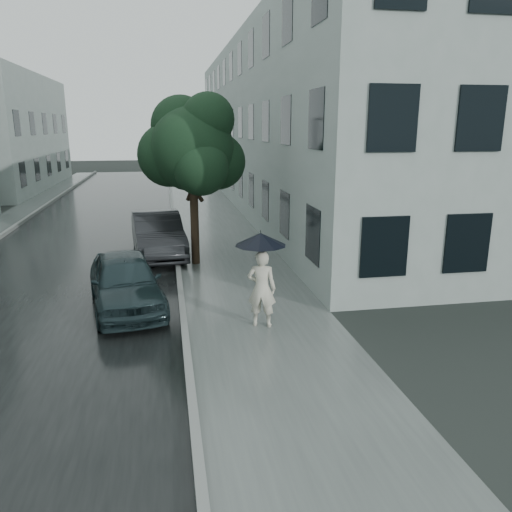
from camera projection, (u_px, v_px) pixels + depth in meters
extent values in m
plane|color=black|center=(262.00, 344.00, 10.48)|extent=(120.00, 120.00, 0.00)
cube|color=slate|center=(216.00, 230.00, 21.95)|extent=(3.50, 60.00, 0.01)
cube|color=slate|center=(174.00, 230.00, 21.62)|extent=(0.15, 60.00, 0.15)
cube|color=black|center=(90.00, 234.00, 21.03)|extent=(6.85, 60.00, 0.00)
cube|color=slate|center=(1.00, 236.00, 20.42)|extent=(0.15, 60.00, 0.15)
cube|color=#96A49F|center=(292.00, 125.00, 28.85)|extent=(7.00, 36.00, 9.00)
cube|color=black|center=(232.00, 125.00, 28.26)|extent=(0.08, 32.40, 7.20)
cube|color=black|center=(45.00, 132.00, 36.26)|extent=(0.08, 16.20, 6.40)
imported|color=beige|center=(262.00, 289.00, 11.19)|extent=(0.75, 0.61, 1.77)
cylinder|color=black|center=(261.00, 265.00, 11.02)|extent=(0.02, 0.02, 0.89)
cone|color=black|center=(261.00, 239.00, 10.87)|extent=(1.48, 1.48, 0.28)
cylinder|color=black|center=(261.00, 232.00, 10.83)|extent=(0.02, 0.02, 0.08)
cylinder|color=black|center=(260.00, 285.00, 11.14)|extent=(0.03, 0.03, 0.06)
cylinder|color=#332619|center=(195.00, 223.00, 16.27)|extent=(0.27, 0.27, 2.71)
sphere|color=#18351C|center=(192.00, 149.00, 15.67)|extent=(2.65, 2.65, 2.65)
sphere|color=#18351C|center=(218.00, 161.00, 16.20)|extent=(1.83, 1.83, 1.83)
sphere|color=#18351C|center=(169.00, 155.00, 15.99)|extent=(2.04, 2.04, 2.04)
sphere|color=#18351C|center=(201.00, 167.00, 15.15)|extent=(1.72, 1.72, 1.72)
sphere|color=#18351C|center=(181.00, 126.00, 16.02)|extent=(1.93, 1.93, 1.93)
sphere|color=#18351C|center=(208.00, 119.00, 15.34)|extent=(1.64, 1.64, 1.64)
cylinder|color=black|center=(192.00, 176.00, 21.27)|extent=(0.12, 0.12, 4.72)
cylinder|color=black|center=(194.00, 228.00, 21.85)|extent=(0.28, 0.28, 0.20)
cylinder|color=black|center=(185.00, 119.00, 20.57)|extent=(0.50, 0.23, 0.08)
sphere|color=silver|center=(178.00, 120.00, 20.45)|extent=(0.32, 0.32, 0.32)
imported|color=#1B2B2E|center=(125.00, 281.00, 12.37)|extent=(2.31, 4.30, 1.39)
imported|color=black|center=(158.00, 234.00, 17.44)|extent=(2.07, 4.71, 1.50)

